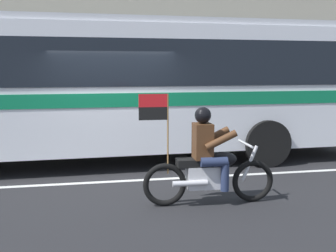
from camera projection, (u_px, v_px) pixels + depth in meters
The scene contains 6 objects.
ground_plane at pixel (114, 174), 8.77m from camera, with size 60.00×60.00×0.00m, color black.
sidewalk_curb at pixel (102, 134), 13.71m from camera, with size 28.00×3.80×0.15m, color #A39E93.
lane_center_stripe at pixel (117, 181), 8.18m from camera, with size 26.60×0.14×0.01m, color silver.
office_building_facade at pixel (96, 0), 15.32m from camera, with size 28.00×0.89×9.18m.
transit_bus at pixel (112, 81), 9.69m from camera, with size 12.06×2.91×3.22m.
motorcycle_with_rider at pixel (208, 163), 6.75m from camera, with size 2.20×0.64×1.78m.
Camera 1 is at (-0.62, -8.61, 2.16)m, focal length 45.46 mm.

